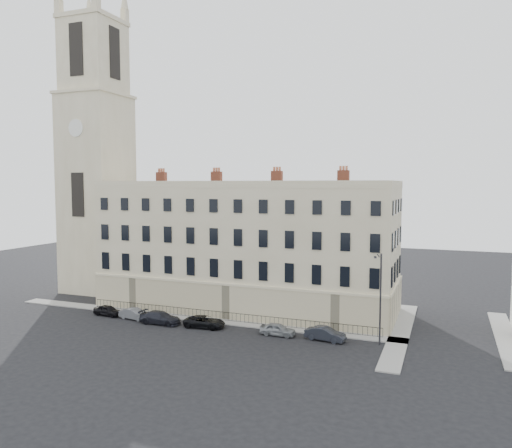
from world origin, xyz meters
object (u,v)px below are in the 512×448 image
object	(u,v)px
car_b	(135,314)
car_c	(160,318)
car_f	(325,334)
car_a	(108,310)
streetlamp	(380,295)
car_d	(205,322)
car_e	(278,329)

from	to	relation	value
car_b	car_c	size ratio (longest dim) A/B	0.80
car_b	car_f	size ratio (longest dim) A/B	0.94
car_c	car_f	bearing A→B (deg)	-88.30
car_a	streetlamp	size ratio (longest dim) A/B	0.41
car_a	car_b	size ratio (longest dim) A/B	0.95
car_b	car_a	bearing A→B (deg)	94.91
car_d	car_e	size ratio (longest dim) A/B	1.21
car_c	car_e	distance (m)	13.51
car_c	car_e	world-z (taller)	car_c
car_d	car_e	bearing A→B (deg)	-93.34
car_c	streetlamp	world-z (taller)	streetlamp
car_c	car_a	bearing A→B (deg)	83.50
car_d	streetlamp	distance (m)	18.84
car_c	streetlamp	bearing A→B (deg)	-87.67
car_e	streetlamp	bearing A→B (deg)	-86.57
car_e	streetlamp	distance (m)	10.95
car_a	car_b	world-z (taller)	car_b
car_c	car_f	xyz separation A→B (m)	(18.40, 0.78, -0.02)
car_f	car_d	bearing A→B (deg)	100.01
car_b	car_f	xyz separation A→B (m)	(22.14, 0.23, 0.04)
car_d	car_f	distance (m)	13.18
car_f	streetlamp	size ratio (longest dim) A/B	0.46
car_a	car_e	bearing A→B (deg)	-85.91
streetlamp	car_e	bearing A→B (deg)	170.23
car_d	car_e	world-z (taller)	car_e
car_c	car_e	bearing A→B (deg)	-87.99
car_d	car_f	xyz separation A→B (m)	(13.18, 0.28, 0.04)
car_d	car_e	xyz separation A→B (m)	(8.27, 0.15, 0.01)
car_a	car_d	distance (m)	12.83
car_d	car_a	bearing A→B (deg)	84.43
car_d	streetlamp	bearing A→B (deg)	-91.99
car_a	car_b	distance (m)	3.87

